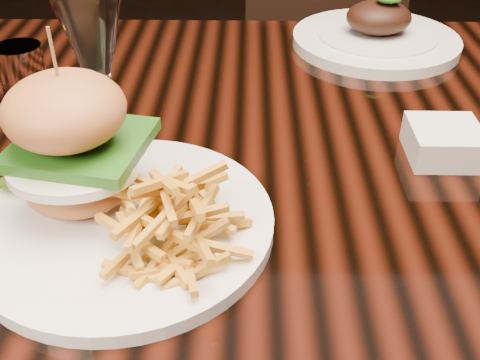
{
  "coord_description": "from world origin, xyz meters",
  "views": [
    {
      "loc": [
        -0.06,
        -0.59,
        1.12
      ],
      "look_at": [
        -0.07,
        -0.16,
        0.81
      ],
      "focal_mm": 42.0,
      "sensor_mm": 36.0,
      "label": 1
    }
  ],
  "objects_px": {
    "burger_plate": "(115,185)",
    "far_dish": "(376,36)",
    "chair_far": "(330,41)",
    "dining_table": "(295,197)",
    "wine_glass": "(93,39)"
  },
  "relations": [
    {
      "from": "burger_plate",
      "to": "far_dish",
      "type": "height_order",
      "value": "burger_plate"
    },
    {
      "from": "burger_plate",
      "to": "chair_far",
      "type": "xyz_separation_m",
      "value": [
        0.35,
        1.05,
        -0.26
      ]
    },
    {
      "from": "dining_table",
      "to": "wine_glass",
      "type": "relative_size",
      "value": 7.84
    },
    {
      "from": "wine_glass",
      "to": "far_dish",
      "type": "distance_m",
      "value": 0.54
    },
    {
      "from": "far_dish",
      "to": "chair_far",
      "type": "relative_size",
      "value": 0.29
    },
    {
      "from": "dining_table",
      "to": "far_dish",
      "type": "height_order",
      "value": "far_dish"
    },
    {
      "from": "wine_glass",
      "to": "far_dish",
      "type": "bearing_deg",
      "value": 44.14
    },
    {
      "from": "dining_table",
      "to": "chair_far",
      "type": "height_order",
      "value": "chair_far"
    },
    {
      "from": "wine_glass",
      "to": "chair_far",
      "type": "bearing_deg",
      "value": 67.52
    },
    {
      "from": "wine_glass",
      "to": "far_dish",
      "type": "relative_size",
      "value": 0.73
    },
    {
      "from": "wine_glass",
      "to": "chair_far",
      "type": "relative_size",
      "value": 0.21
    },
    {
      "from": "far_dish",
      "to": "burger_plate",
      "type": "bearing_deg",
      "value": -125.12
    },
    {
      "from": "burger_plate",
      "to": "chair_far",
      "type": "relative_size",
      "value": 0.31
    },
    {
      "from": "dining_table",
      "to": "wine_glass",
      "type": "xyz_separation_m",
      "value": [
        -0.22,
        -0.03,
        0.23
      ]
    },
    {
      "from": "burger_plate",
      "to": "chair_far",
      "type": "bearing_deg",
      "value": 94.72
    }
  ]
}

